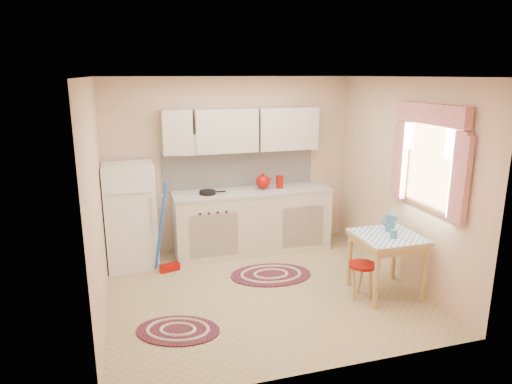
# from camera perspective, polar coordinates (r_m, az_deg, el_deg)

# --- Properties ---
(room_shell) EXTENTS (3.64, 3.60, 2.52)m
(room_shell) POSITION_cam_1_polar(r_m,az_deg,el_deg) (5.37, 1.75, 4.50)
(room_shell) COLOR tan
(room_shell) RESTS_ON ground
(fridge) EXTENTS (0.65, 0.60, 1.40)m
(fridge) POSITION_cam_1_polar(r_m,az_deg,el_deg) (6.30, -15.37, -2.88)
(fridge) COLOR white
(fridge) RESTS_ON ground
(broom) EXTENTS (0.30, 0.19, 1.20)m
(broom) POSITION_cam_1_polar(r_m,az_deg,el_deg) (6.02, -10.98, -4.45)
(broom) COLOR blue
(broom) RESTS_ON ground
(base_cabinets) EXTENTS (2.25, 0.60, 0.88)m
(base_cabinets) POSITION_cam_1_polar(r_m,az_deg,el_deg) (6.66, -0.48, -3.76)
(base_cabinets) COLOR beige
(base_cabinets) RESTS_ON ground
(countertop) EXTENTS (2.27, 0.62, 0.04)m
(countertop) POSITION_cam_1_polar(r_m,az_deg,el_deg) (6.53, -0.49, 0.07)
(countertop) COLOR #B8B8AF
(countertop) RESTS_ON base_cabinets
(frying_pan) EXTENTS (0.25, 0.25, 0.05)m
(frying_pan) POSITION_cam_1_polar(r_m,az_deg,el_deg) (6.33, -6.09, -0.06)
(frying_pan) COLOR black
(frying_pan) RESTS_ON countertop
(red_kettle) EXTENTS (0.28, 0.27, 0.22)m
(red_kettle) POSITION_cam_1_polar(r_m,az_deg,el_deg) (6.54, 0.87, 1.29)
(red_kettle) COLOR #940A05
(red_kettle) RESTS_ON countertop
(red_canister) EXTENTS (0.13, 0.13, 0.16)m
(red_canister) POSITION_cam_1_polar(r_m,az_deg,el_deg) (6.63, 2.98, 1.17)
(red_canister) COLOR #940A05
(red_canister) RESTS_ON countertop
(table) EXTENTS (0.72, 0.72, 0.72)m
(table) POSITION_cam_1_polar(r_m,az_deg,el_deg) (5.63, 15.93, -8.71)
(table) COLOR tan
(table) RESTS_ON ground
(stool) EXTENTS (0.40, 0.40, 0.42)m
(stool) POSITION_cam_1_polar(r_m,az_deg,el_deg) (5.52, 13.05, -10.74)
(stool) COLOR #940A05
(stool) RESTS_ON ground
(coffee_pot) EXTENTS (0.18, 0.16, 0.29)m
(coffee_pot) POSITION_cam_1_polar(r_m,az_deg,el_deg) (5.61, 16.47, -3.39)
(coffee_pot) COLOR teal
(coffee_pot) RESTS_ON table
(mug) EXTENTS (0.10, 0.10, 0.10)m
(mug) POSITION_cam_1_polar(r_m,az_deg,el_deg) (5.41, 16.84, -5.09)
(mug) COLOR teal
(mug) RESTS_ON table
(rug_center) EXTENTS (1.14, 0.84, 0.02)m
(rug_center) POSITION_cam_1_polar(r_m,az_deg,el_deg) (6.01, 1.88, -10.30)
(rug_center) COLOR maroon
(rug_center) RESTS_ON ground
(rug_left) EXTENTS (1.00, 0.84, 0.02)m
(rug_left) POSITION_cam_1_polar(r_m,az_deg,el_deg) (4.90, -9.73, -16.69)
(rug_left) COLOR maroon
(rug_left) RESTS_ON ground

